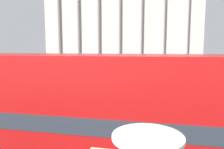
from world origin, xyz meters
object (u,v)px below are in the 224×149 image
at_px(plaza_building_left, 123,17).
at_px(traffic_light_near, 102,87).
at_px(double_decker_bus, 85,117).
at_px(pedestrian_olive, 222,75).
at_px(pedestrian_blue, 109,74).
at_px(traffic_light_mid, 180,73).
at_px(pedestrian_yellow, 141,79).
at_px(traffic_light_far, 156,67).

relative_size(plaza_building_left, traffic_light_near, 10.62).
distance_m(double_decker_bus, pedestrian_olive, 26.10).
height_order(plaza_building_left, pedestrian_blue, plaza_building_left).
bearing_deg(double_decker_bus, plaza_building_left, 104.63).
bearing_deg(traffic_light_near, traffic_light_mid, 56.76).
xyz_separation_m(plaza_building_left, pedestrian_blue, (2.06, -25.32, -11.04)).
bearing_deg(pedestrian_yellow, double_decker_bus, -140.83).
bearing_deg(traffic_light_near, pedestrian_yellow, 83.81).
bearing_deg(plaza_building_left, traffic_light_near, -82.67).
relative_size(traffic_light_near, traffic_light_mid, 0.95).
bearing_deg(plaza_building_left, pedestrian_olive, -55.31).
distance_m(traffic_light_mid, pedestrian_olive, 12.35).
bearing_deg(pedestrian_olive, double_decker_bus, 128.92).
distance_m(double_decker_bus, pedestrian_blue, 23.23).
relative_size(pedestrian_olive, pedestrian_yellow, 0.96).
xyz_separation_m(traffic_light_mid, pedestrian_blue, (-8.36, 9.39, -1.36)).
height_order(pedestrian_blue, pedestrian_yellow, pedestrian_yellow).
distance_m(plaza_building_left, pedestrian_olive, 31.43).
bearing_deg(traffic_light_mid, plaza_building_left, 106.70).
height_order(double_decker_bus, pedestrian_blue, double_decker_bus).
distance_m(traffic_light_mid, pedestrian_yellow, 5.88).
bearing_deg(traffic_light_mid, pedestrian_blue, 131.66).
bearing_deg(pedestrian_blue, double_decker_bus, -170.14).
bearing_deg(pedestrian_blue, pedestrian_yellow, -137.67).
height_order(traffic_light_far, pedestrian_olive, traffic_light_far).
distance_m(plaza_building_left, traffic_light_far, 29.70).
height_order(plaza_building_left, traffic_light_mid, plaza_building_left).
bearing_deg(traffic_light_mid, pedestrian_yellow, 129.82).
height_order(traffic_light_mid, pedestrian_olive, traffic_light_mid).
relative_size(traffic_light_near, traffic_light_far, 1.04).
xyz_separation_m(traffic_light_near, pedestrian_blue, (-3.38, 16.98, -1.24)).
relative_size(double_decker_bus, plaza_building_left, 0.29).
height_order(traffic_light_near, pedestrian_olive, traffic_light_near).
xyz_separation_m(traffic_light_far, pedestrian_yellow, (-1.66, -3.59, -1.11)).
xyz_separation_m(traffic_light_mid, traffic_light_far, (-2.01, 8.00, -0.21)).
distance_m(double_decker_bus, traffic_light_mid, 13.99).
height_order(double_decker_bus, plaza_building_left, plaza_building_left).
bearing_deg(pedestrian_yellow, pedestrian_olive, -18.23).
height_order(double_decker_bus, pedestrian_olive, double_decker_bus).
xyz_separation_m(traffic_light_mid, pedestrian_olive, (6.34, 10.52, -1.36)).
distance_m(traffic_light_mid, traffic_light_far, 8.25).
relative_size(traffic_light_near, pedestrian_olive, 1.95).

